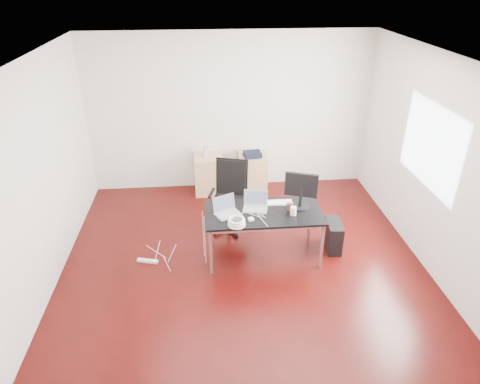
{
  "coord_description": "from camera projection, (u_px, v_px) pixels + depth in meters",
  "views": [
    {
      "loc": [
        -0.49,
        -4.82,
        3.71
      ],
      "look_at": [
        0.0,
        0.55,
        0.85
      ],
      "focal_mm": 32.0,
      "sensor_mm": 36.0,
      "label": 1
    }
  ],
  "objects": [
    {
      "name": "cup_brown",
      "position": [
        289.0,
        207.0,
        5.86
      ],
      "size": [
        0.09,
        0.09,
        0.1
      ],
      "primitive_type": "cylinder",
      "rotation": [
        0.0,
        0.0,
        -0.22
      ],
      "color": "#512A1C",
      "rests_on": "desk"
    },
    {
      "name": "filing_cabinet_right",
      "position": [
        252.0,
        173.0,
        7.84
      ],
      "size": [
        0.5,
        0.5,
        0.7
      ],
      "primitive_type": "cube",
      "color": "tan",
      "rests_on": "ground"
    },
    {
      "name": "monitor",
      "position": [
        301.0,
        189.0,
        5.84
      ],
      "size": [
        0.44,
        0.26,
        0.51
      ],
      "rotation": [
        0.0,
        0.0,
        -0.35
      ],
      "color": "black",
      "rests_on": "desk"
    },
    {
      "name": "speaker",
      "position": [
        206.0,
        151.0,
        7.59
      ],
      "size": [
        0.11,
        0.1,
        0.18
      ],
      "primitive_type": "cube",
      "rotation": [
        0.0,
        0.0,
        0.24
      ],
      "color": "#9E9E9E",
      "rests_on": "filing_cabinet_left"
    },
    {
      "name": "laptop_left",
      "position": [
        226.0,
        210.0,
        5.77
      ],
      "size": [
        0.41,
        0.37,
        0.23
      ],
      "rotation": [
        0.0,
        0.0,
        0.45
      ],
      "color": "silver",
      "rests_on": "desk"
    },
    {
      "name": "cable_coil",
      "position": [
        237.0,
        222.0,
        5.51
      ],
      "size": [
        0.24,
        0.24,
        0.11
      ],
      "rotation": [
        0.0,
        0.0,
        0.38
      ],
      "color": "white",
      "rests_on": "desk"
    },
    {
      "name": "pc_tower",
      "position": [
        333.0,
        236.0,
        6.24
      ],
      "size": [
        0.24,
        0.47,
        0.44
      ],
      "primitive_type": "cube",
      "rotation": [
        0.0,
        0.0,
        -0.09
      ],
      "color": "black",
      "rests_on": "ground"
    },
    {
      "name": "wastebasket",
      "position": [
        239.0,
        187.0,
        7.77
      ],
      "size": [
        0.32,
        0.32,
        0.28
      ],
      "primitive_type": "cylinder",
      "rotation": [
        0.0,
        0.0,
        -0.42
      ],
      "color": "black",
      "rests_on": "ground"
    },
    {
      "name": "cup_white",
      "position": [
        293.0,
        211.0,
        5.74
      ],
      "size": [
        0.1,
        0.1,
        0.12
      ],
      "primitive_type": "cylinder",
      "rotation": [
        0.0,
        0.0,
        0.27
      ],
      "color": "white",
      "rests_on": "desk"
    },
    {
      "name": "office_chair",
      "position": [
        230.0,
        193.0,
        6.6
      ],
      "size": [
        0.59,
        0.61,
        1.08
      ],
      "rotation": [
        0.0,
        0.0,
        -0.28
      ],
      "color": "black",
      "rests_on": "ground"
    },
    {
      "name": "desk",
      "position": [
        264.0,
        215.0,
        5.87
      ],
      "size": [
        1.6,
        0.8,
        0.73
      ],
      "color": "black",
      "rests_on": "ground"
    },
    {
      "name": "power_adapter",
      "position": [
        251.0,
        219.0,
        5.65
      ],
      "size": [
        0.08,
        0.08,
        0.03
      ],
      "primitive_type": "cube",
      "rotation": [
        0.0,
        0.0,
        0.19
      ],
      "color": "white",
      "rests_on": "desk"
    },
    {
      "name": "room_shell",
      "position": [
        247.0,
        173.0,
        5.36
      ],
      "size": [
        5.0,
        5.0,
        5.0
      ],
      "color": "#320605",
      "rests_on": "ground"
    },
    {
      "name": "navy_garment",
      "position": [
        252.0,
        154.0,
        7.58
      ],
      "size": [
        0.33,
        0.28,
        0.09
      ],
      "primitive_type": "cube",
      "rotation": [
        0.0,
        0.0,
        0.14
      ],
      "color": "black",
      "rests_on": "filing_cabinet_right"
    },
    {
      "name": "power_strip",
      "position": [
        148.0,
        261.0,
        6.04
      ],
      "size": [
        0.31,
        0.14,
        0.04
      ],
      "primitive_type": "cube",
      "rotation": [
        0.0,
        0.0,
        -0.28
      ],
      "color": "white",
      "rests_on": "ground"
    },
    {
      "name": "laptop_right",
      "position": [
        255.0,
        205.0,
        5.91
      ],
      "size": [
        0.37,
        0.31,
        0.23
      ],
      "rotation": [
        0.0,
        0.0,
        -0.2
      ],
      "color": "silver",
      "rests_on": "desk"
    },
    {
      "name": "filing_cabinet_left",
      "position": [
        209.0,
        174.0,
        7.78
      ],
      "size": [
        0.5,
        0.5,
        0.7
      ],
      "primitive_type": "cube",
      "color": "tan",
      "rests_on": "ground"
    },
    {
      "name": "keyboard",
      "position": [
        277.0,
        203.0,
        6.05
      ],
      "size": [
        0.44,
        0.14,
        0.02
      ],
      "primitive_type": "cube",
      "rotation": [
        0.0,
        0.0,
        -0.01
      ],
      "color": "white",
      "rests_on": "desk"
    }
  ]
}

